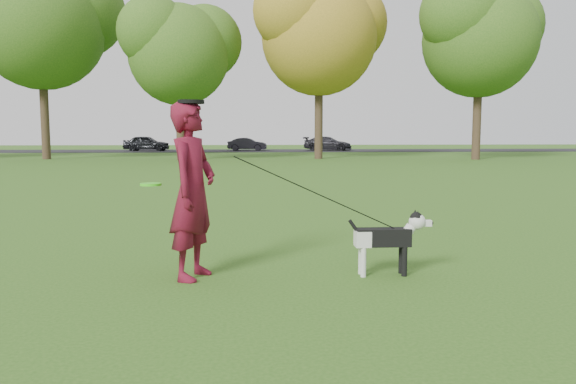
{
  "coord_description": "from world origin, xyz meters",
  "views": [
    {
      "loc": [
        -0.01,
        -6.79,
        1.66
      ],
      "look_at": [
        0.41,
        -0.33,
        0.95
      ],
      "focal_mm": 35.0,
      "sensor_mm": 36.0,
      "label": 1
    }
  ],
  "objects": [
    {
      "name": "ground",
      "position": [
        0.0,
        0.0,
        0.0
      ],
      "size": [
        120.0,
        120.0,
        0.0
      ],
      "primitive_type": "plane",
      "color": "#285116",
      "rests_on": "ground"
    },
    {
      "name": "road",
      "position": [
        0.0,
        40.0,
        0.01
      ],
      "size": [
        120.0,
        7.0,
        0.02
      ],
      "primitive_type": "cube",
      "color": "black",
      "rests_on": "ground"
    },
    {
      "name": "man",
      "position": [
        -0.67,
        -0.52,
        0.99
      ],
      "size": [
        0.69,
        0.84,
        1.99
      ],
      "primitive_type": "imported",
      "rotation": [
        0.0,
        0.0,
        1.23
      ],
      "color": "#5D0D22",
      "rests_on": "ground"
    },
    {
      "name": "dog",
      "position": [
        1.57,
        -0.54,
        0.46
      ],
      "size": [
        0.99,
        0.2,
        0.75
      ],
      "color": "black",
      "rests_on": "ground"
    },
    {
      "name": "car_left",
      "position": [
        -8.57,
        40.0,
        0.65
      ],
      "size": [
        3.81,
        1.84,
        1.25
      ],
      "primitive_type": "imported",
      "rotation": [
        0.0,
        0.0,
        1.47
      ],
      "color": "black",
      "rests_on": "road"
    },
    {
      "name": "car_mid",
      "position": [
        -0.32,
        40.0,
        0.55
      ],
      "size": [
        3.32,
        1.47,
        1.06
      ],
      "primitive_type": "imported",
      "rotation": [
        0.0,
        0.0,
        1.46
      ],
      "color": "black",
      "rests_on": "road"
    },
    {
      "name": "car_right",
      "position": [
        6.4,
        40.0,
        0.6
      ],
      "size": [
        4.31,
        2.74,
        1.16
      ],
      "primitive_type": "imported",
      "rotation": [
        0.0,
        0.0,
        1.27
      ],
      "color": "black",
      "rests_on": "road"
    },
    {
      "name": "man_held_items",
      "position": [
        0.66,
        -0.56,
        0.99
      ],
      "size": [
        2.92,
        0.42,
        1.49
      ],
      "color": "#42E21C",
      "rests_on": "ground"
    },
    {
      "name": "tree_row",
      "position": [
        -1.43,
        26.07,
        7.41
      ],
      "size": [
        51.74,
        8.86,
        12.01
      ],
      "color": "#38281C",
      "rests_on": "ground"
    }
  ]
}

